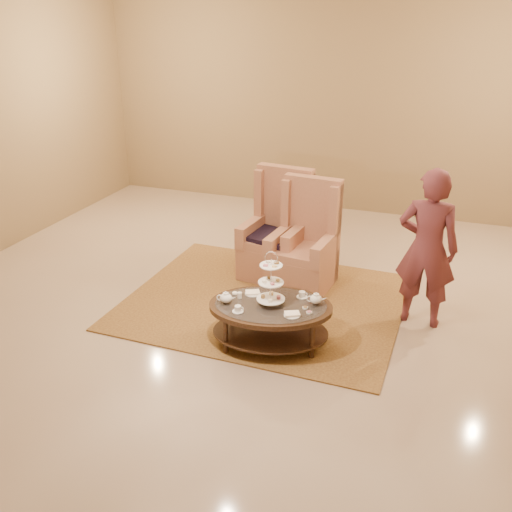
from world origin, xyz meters
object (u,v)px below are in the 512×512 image
at_px(armchair_left, 277,240).
at_px(person, 427,249).
at_px(tea_table, 271,312).
at_px(armchair_right, 305,251).

bearing_deg(armchair_left, person, -13.07).
relative_size(tea_table, armchair_left, 1.03).
bearing_deg(armchair_right, armchair_left, 161.36).
xyz_separation_m(tea_table, armchair_left, (-0.44, 1.61, 0.08)).
distance_m(armchair_left, armchair_right, 0.44).
distance_m(tea_table, person, 1.73).
relative_size(armchair_left, armchair_right, 1.03).
xyz_separation_m(tea_table, armchair_right, (-0.04, 1.43, 0.07)).
xyz_separation_m(armchair_left, armchair_right, (0.40, -0.19, -0.02)).
bearing_deg(person, armchair_left, -16.07).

